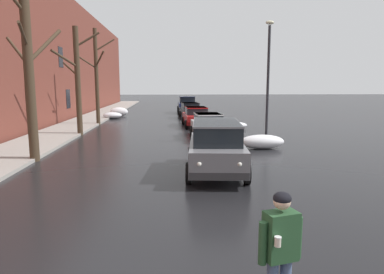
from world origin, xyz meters
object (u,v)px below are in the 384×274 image
(sedan_white_parked_kerbside_close, at_px, (208,125))
(sedan_red_parked_kerbside_mid, at_px, (196,116))
(street_lamp_post, at_px, (268,76))
(bare_tree_far_down_block, at_px, (97,75))
(bare_tree_mid_block, at_px, (77,79))
(bare_tree_second_along_sidewalk, at_px, (27,60))
(suv_grey_approaching_near_lane, at_px, (216,145))
(sedan_black_parked_far_down_block, at_px, (190,110))
(pedestrian_with_coffee, at_px, (280,246))
(suv_darkblue_queued_behind_truck, at_px, (187,104))

(sedan_white_parked_kerbside_close, height_order, sedan_red_parked_kerbside_mid, same)
(sedan_white_parked_kerbside_close, xyz_separation_m, street_lamp_post, (2.96, -1.58, 2.77))
(bare_tree_far_down_block, height_order, street_lamp_post, bare_tree_far_down_block)
(bare_tree_far_down_block, bearing_deg, bare_tree_mid_block, -90.52)
(bare_tree_second_along_sidewalk, relative_size, bare_tree_far_down_block, 1.04)
(suv_grey_approaching_near_lane, bearing_deg, sedan_black_parked_far_down_block, 89.31)
(pedestrian_with_coffee, distance_m, street_lamp_post, 14.71)
(suv_grey_approaching_near_lane, xyz_separation_m, sedan_white_parked_kerbside_close, (0.60, 7.90, -0.24))
(bare_tree_mid_block, height_order, pedestrian_with_coffee, bare_tree_mid_block)
(sedan_white_parked_kerbside_close, distance_m, sedan_black_parked_far_down_block, 11.62)
(bare_tree_far_down_block, distance_m, street_lamp_post, 13.71)
(bare_tree_far_down_block, height_order, suv_darkblue_queued_behind_truck, bare_tree_far_down_block)
(sedan_red_parked_kerbside_mid, distance_m, sedan_black_parked_far_down_block, 5.88)
(bare_tree_far_down_block, distance_m, suv_darkblue_queued_behind_truck, 13.08)
(bare_tree_second_along_sidewalk, xyz_separation_m, pedestrian_with_coffee, (6.94, -10.03, -3.00))
(sedan_black_parked_far_down_block, height_order, pedestrian_with_coffee, pedestrian_with_coffee)
(sedan_red_parked_kerbside_mid, bearing_deg, bare_tree_far_down_block, 169.75)
(bare_tree_second_along_sidewalk, bearing_deg, pedestrian_with_coffee, -55.33)
(bare_tree_far_down_block, distance_m, suv_grey_approaching_near_lane, 16.79)
(sedan_red_parked_kerbside_mid, bearing_deg, suv_grey_approaching_near_lane, -91.36)
(suv_grey_approaching_near_lane, relative_size, suv_darkblue_queued_behind_truck, 0.99)
(sedan_black_parked_far_down_block, distance_m, pedestrian_with_coffee, 27.21)
(suv_grey_approaching_near_lane, bearing_deg, sedan_white_parked_kerbside_close, 85.65)
(bare_tree_second_along_sidewalk, height_order, bare_tree_far_down_block, bare_tree_second_along_sidewalk)
(bare_tree_far_down_block, distance_m, pedestrian_with_coffee, 23.84)
(bare_tree_second_along_sidewalk, distance_m, pedestrian_with_coffee, 12.56)
(suv_darkblue_queued_behind_truck, bearing_deg, sedan_red_parked_kerbside_mid, -89.43)
(bare_tree_second_along_sidewalk, bearing_deg, bare_tree_far_down_block, 89.79)
(sedan_white_parked_kerbside_close, bearing_deg, street_lamp_post, -28.16)
(sedan_white_parked_kerbside_close, distance_m, suv_darkblue_queued_behind_truck, 17.59)
(sedan_white_parked_kerbside_close, xyz_separation_m, pedestrian_with_coffee, (-0.79, -15.59, 0.28))
(suv_grey_approaching_near_lane, height_order, street_lamp_post, street_lamp_post)
(suv_grey_approaching_near_lane, distance_m, sedan_red_parked_kerbside_mid, 13.64)
(sedan_black_parked_far_down_block, bearing_deg, pedestrian_with_coffee, -90.89)
(bare_tree_mid_block, bearing_deg, pedestrian_with_coffee, -68.10)
(bare_tree_second_along_sidewalk, relative_size, pedestrian_with_coffee, 4.26)
(suv_grey_approaching_near_lane, xyz_separation_m, street_lamp_post, (3.56, 6.31, 2.53))
(bare_tree_far_down_block, bearing_deg, street_lamp_post, -39.16)
(bare_tree_mid_block, xyz_separation_m, sedan_white_parked_kerbside_close, (7.72, -1.67, -2.65))
(pedestrian_with_coffee, xyz_separation_m, street_lamp_post, (3.74, 14.01, 2.48))
(street_lamp_post, bearing_deg, bare_tree_second_along_sidewalk, -159.57)
(suv_grey_approaching_near_lane, bearing_deg, bare_tree_second_along_sidewalk, 161.83)
(bare_tree_far_down_block, bearing_deg, bare_tree_second_along_sidewalk, -90.21)
(bare_tree_far_down_block, bearing_deg, pedestrian_with_coffee, -73.09)
(bare_tree_far_down_block, relative_size, sedan_red_parked_kerbside_mid, 1.65)
(bare_tree_second_along_sidewalk, relative_size, sedan_black_parked_far_down_block, 1.73)
(bare_tree_mid_block, xyz_separation_m, sedan_red_parked_kerbside_mid, (7.45, 4.06, -2.65))
(street_lamp_post, bearing_deg, sedan_white_parked_kerbside_close, 151.84)
(pedestrian_with_coffee, bearing_deg, sedan_black_parked_far_down_block, 89.11)
(sedan_red_parked_kerbside_mid, xyz_separation_m, pedestrian_with_coffee, (-0.51, -21.32, 0.28))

